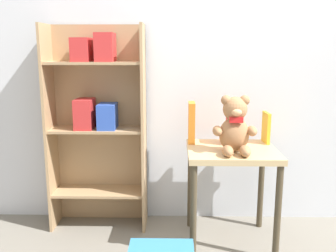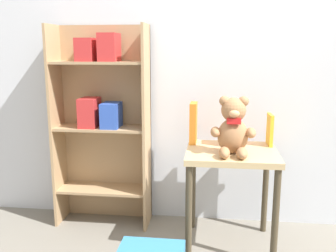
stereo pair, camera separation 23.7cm
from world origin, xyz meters
name	(u,v)px [view 2 (the right image)]	position (x,y,z in m)	size (l,w,h in m)	color
wall_back	(222,48)	(0.00, 1.25, 1.25)	(4.80, 0.06, 2.50)	silver
bookshelf_side	(102,114)	(-0.82, 1.11, 0.79)	(0.66, 0.25, 1.41)	tan
display_table	(231,167)	(0.07, 0.85, 0.53)	(0.55, 0.50, 0.63)	tan
teddy_bear	(233,128)	(0.07, 0.77, 0.79)	(0.26, 0.24, 0.35)	#A8754C
book_standing_orange	(193,123)	(-0.18, 1.01, 0.77)	(0.04, 0.14, 0.27)	orange
book_standing_red	(231,128)	(0.07, 0.98, 0.74)	(0.03, 0.15, 0.22)	red
book_standing_yellow	(270,130)	(0.32, 1.01, 0.73)	(0.02, 0.14, 0.20)	gold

